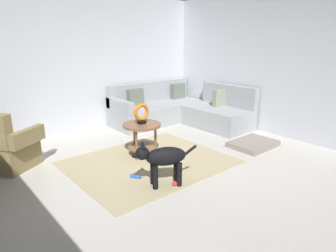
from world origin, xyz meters
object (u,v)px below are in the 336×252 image
Objects in this scene: dog at (163,159)px; dog_toy_rope at (136,177)px; sectional_couch at (180,111)px; side_table at (142,131)px; dog_bed_mat at (253,144)px; torus_sculpture at (141,113)px; dog_toy_ball at (175,184)px; armchair at (7,148)px.

dog is 5.15× the size of dog_toy_rope.
side_table is at bearing -149.71° from sectional_couch.
dog_bed_mat is at bearing -90.36° from sectional_couch.
torus_sculpture is 4.60× the size of dog_toy_ball.
side_table is 0.29m from torus_sculpture.
dog_toy_ball is at bearing 3.93° from armchair.
side_table is at bearing 3.50° from dog.
torus_sculpture is 1.34m from dog_toy_ball.
dog is 0.55m from dog_toy_rope.
dog is 11.13× the size of dog_toy_ball.
dog_toy_rope is at bearing -132.17° from side_table.
dog_bed_mat is 2.17m from dog.
dog is (-0.40, -1.01, -0.33)m from torus_sculpture.
armchair is (-3.53, -0.17, 0.03)m from sectional_couch.
dog_toy_ball is (-2.05, -2.14, -0.26)m from sectional_couch.
armchair is 1.25× the size of dog_bed_mat.
dog_toy_ball is (-0.29, -1.12, -0.68)m from torus_sculpture.
dog_toy_rope is at bearing -144.68° from sectional_couch.
armchair reaches higher than side_table.
dog_toy_ball is (0.11, -0.11, -0.34)m from dog.
dog is 0.38m from dog_toy_ball.
dog_bed_mat is 2.31m from dog_toy_rope.
armchair is 14.07× the size of dog_toy_ball.
torus_sculpture is (0.00, -0.00, 0.29)m from side_table.
sectional_couch is 2.96m from dog.
torus_sculpture reaches higher than dog_bed_mat.
torus_sculpture reaches higher than dog_toy_rope.
dog_toy_ball is 0.46× the size of dog_toy_rope.
sectional_couch reaches higher than dog.
dog_toy_ball is (1.48, -1.97, -0.29)m from armchair.
sectional_couch is at bearing 30.29° from torus_sculpture.
dog_toy_ball is (-2.03, -0.21, -0.01)m from dog_bed_mat.
torus_sculpture is 0.41× the size of dog_bed_mat.
sectional_couch is 2.98m from dog_toy_ball.
dog is at bearing -69.02° from dog_toy_rope.
dog is at bearing 3.51° from armchair.
dog_bed_mat reaches higher than dog_toy_ball.
sectional_couch is 14.68× the size of dog_toy_rope.
dog_bed_mat is 5.22× the size of dog_toy_rope.
side_table is 8.46× the size of dog_toy_ball.
sectional_couch is 3.75× the size of side_table.
dog_toy_rope is at bearing 6.92° from armchair.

